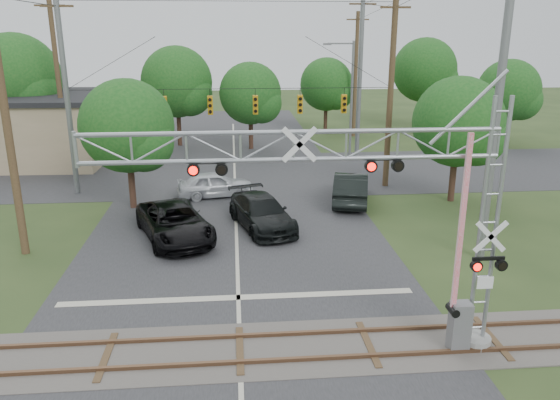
{
  "coord_description": "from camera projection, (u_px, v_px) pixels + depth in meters",
  "views": [
    {
      "loc": [
        -0.04,
        -12.62,
        9.36
      ],
      "look_at": [
        1.71,
        7.5,
        3.11
      ],
      "focal_mm": 35.0,
      "sensor_mm": 36.0,
      "label": 1
    }
  ],
  "objects": [
    {
      "name": "utility_poles",
      "position": [
        267.0,
        87.0,
        34.16
      ],
      "size": [
        25.22,
        29.1,
        13.01
      ],
      "color": "#453320",
      "rests_on": "ground"
    },
    {
      "name": "car_dark",
      "position": [
        262.0,
        212.0,
        26.99
      ],
      "size": [
        3.67,
        5.87,
        1.58
      ],
      "primitive_type": "imported",
      "rotation": [
        0.0,
        0.0,
        0.29
      ],
      "color": "black",
      "rests_on": "ground"
    },
    {
      "name": "treeline",
      "position": [
        193.0,
        85.0,
        43.59
      ],
      "size": [
        53.06,
        30.39,
        9.36
      ],
      "color": "#3A241A",
      "rests_on": "ground"
    },
    {
      "name": "crossing_gantry",
      "position": [
        372.0,
        202.0,
        15.23
      ],
      "size": [
        11.99,
        0.99,
        7.71
      ],
      "color": "gray",
      "rests_on": "ground"
    },
    {
      "name": "road_main",
      "position": [
        237.0,
        251.0,
        24.29
      ],
      "size": [
        14.0,
        90.0,
        0.02
      ],
      "primitive_type": "cube",
      "color": "#2A2A2D",
      "rests_on": "ground"
    },
    {
      "name": "sedan_silver",
      "position": [
        215.0,
        184.0,
        32.12
      ],
      "size": [
        4.66,
        2.49,
        1.51
      ],
      "primitive_type": "imported",
      "rotation": [
        0.0,
        0.0,
        1.74
      ],
      "color": "silver",
      "rests_on": "ground"
    },
    {
      "name": "suv_dark",
      "position": [
        351.0,
        187.0,
        31.01
      ],
      "size": [
        3.03,
        5.61,
        1.75
      ],
      "primitive_type": "imported",
      "rotation": [
        0.0,
        0.0,
        2.91
      ],
      "color": "black",
      "rests_on": "ground"
    },
    {
      "name": "road_cross",
      "position": [
        235.0,
        173.0,
        37.61
      ],
      "size": [
        90.0,
        12.0,
        0.02
      ],
      "primitive_type": "cube",
      "color": "#2A2A2D",
      "rests_on": "ground"
    },
    {
      "name": "traffic_signal_span",
      "position": [
        248.0,
        97.0,
        32.21
      ],
      "size": [
        19.34,
        0.36,
        11.5
      ],
      "color": "slate",
      "rests_on": "ground"
    },
    {
      "name": "streetlight",
      "position": [
        349.0,
        94.0,
        40.61
      ],
      "size": [
        2.33,
        0.24,
        8.73
      ],
      "color": "slate",
      "rests_on": "ground"
    },
    {
      "name": "pickup_black",
      "position": [
        175.0,
        222.0,
        25.51
      ],
      "size": [
        4.54,
        6.49,
        1.64
      ],
      "primitive_type": "imported",
      "rotation": [
        0.0,
        0.0,
        0.34
      ],
      "color": "black",
      "rests_on": "ground"
    },
    {
      "name": "ground",
      "position": [
        241.0,
        393.0,
        14.77
      ],
      "size": [
        160.0,
        160.0,
        0.0
      ],
      "primitive_type": "plane",
      "color": "#293C1B",
      "rests_on": "ground"
    },
    {
      "name": "railroad_track",
      "position": [
        240.0,
        350.0,
        16.67
      ],
      "size": [
        90.0,
        3.2,
        0.17
      ],
      "color": "#504945",
      "rests_on": "ground"
    }
  ]
}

